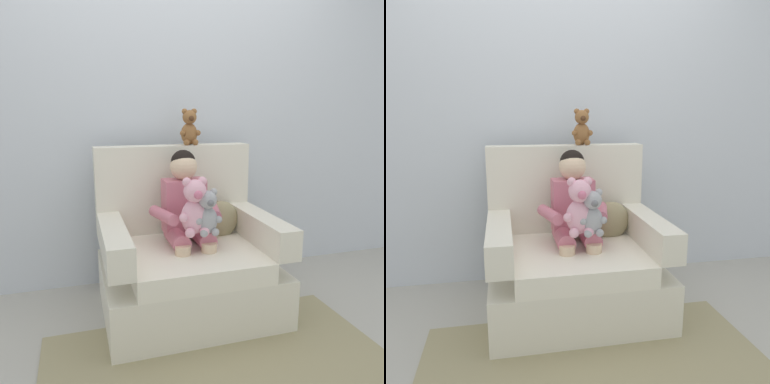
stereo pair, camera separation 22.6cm
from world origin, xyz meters
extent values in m
plane|color=#ADA89E|center=(0.00, 0.00, 0.00)|extent=(8.00, 8.00, 0.00)
cube|color=silver|center=(0.00, 0.63, 1.30)|extent=(6.00, 0.10, 2.60)
cube|color=#998C66|center=(0.00, -0.64, 0.01)|extent=(1.75, 1.15, 0.01)
cube|color=silver|center=(0.00, 0.00, 0.16)|extent=(1.05, 0.86, 0.32)
cube|color=white|center=(0.00, -0.07, 0.38)|extent=(0.77, 0.72, 0.12)
cube|color=silver|center=(0.00, 0.36, 0.73)|extent=(1.05, 0.14, 0.59)
cube|color=silver|center=(-0.46, -0.07, 0.53)|extent=(0.14, 0.72, 0.18)
cube|color=silver|center=(0.46, -0.07, 0.53)|extent=(0.14, 0.72, 0.18)
cube|color=#C66B7F|center=(0.01, 0.13, 0.66)|extent=(0.26, 0.16, 0.34)
sphere|color=beige|center=(0.01, 0.13, 0.91)|extent=(0.17, 0.17, 0.17)
sphere|color=black|center=(0.01, 0.14, 0.94)|extent=(0.16, 0.16, 0.16)
cylinder|color=#C66B7F|center=(-0.07, 0.00, 0.49)|extent=(0.11, 0.26, 0.11)
cylinder|color=beige|center=(-0.07, -0.13, 0.34)|extent=(0.09, 0.09, 0.30)
cylinder|color=#C66B7F|center=(0.09, 0.00, 0.49)|extent=(0.11, 0.26, 0.11)
cylinder|color=beige|center=(0.09, -0.13, 0.34)|extent=(0.09, 0.09, 0.30)
cylinder|color=#C66B7F|center=(-0.15, 0.01, 0.64)|extent=(0.13, 0.27, 0.07)
cylinder|color=#C66B7F|center=(0.17, 0.01, 0.64)|extent=(0.13, 0.27, 0.07)
ellipsoid|color=#9E9EA3|center=(0.08, -0.12, 0.63)|extent=(0.13, 0.11, 0.16)
sphere|color=#9E9EA3|center=(0.08, -0.14, 0.75)|extent=(0.11, 0.11, 0.11)
sphere|color=slate|center=(0.08, -0.18, 0.75)|extent=(0.04, 0.04, 0.04)
sphere|color=#9E9EA3|center=(0.04, -0.13, 0.80)|extent=(0.04, 0.04, 0.04)
sphere|color=#9E9EA3|center=(0.02, -0.16, 0.64)|extent=(0.04, 0.04, 0.04)
sphere|color=#9E9EA3|center=(0.04, -0.17, 0.57)|extent=(0.05, 0.05, 0.05)
sphere|color=#9E9EA3|center=(0.11, -0.13, 0.80)|extent=(0.04, 0.04, 0.04)
sphere|color=#9E9EA3|center=(0.14, -0.16, 0.64)|extent=(0.04, 0.04, 0.04)
sphere|color=#9E9EA3|center=(0.11, -0.17, 0.57)|extent=(0.05, 0.05, 0.05)
ellipsoid|color=#EAA8BC|center=(0.01, -0.10, 0.65)|extent=(0.16, 0.13, 0.21)
sphere|color=#EAA8BC|center=(0.01, -0.11, 0.81)|extent=(0.13, 0.13, 0.13)
sphere|color=#CC6684|center=(0.01, -0.17, 0.80)|extent=(0.05, 0.05, 0.05)
sphere|color=#EAA8BC|center=(-0.04, -0.11, 0.86)|extent=(0.05, 0.05, 0.05)
sphere|color=#EAA8BC|center=(-0.07, -0.14, 0.66)|extent=(0.05, 0.05, 0.05)
sphere|color=#EAA8BC|center=(-0.04, -0.16, 0.57)|extent=(0.06, 0.06, 0.06)
sphere|color=#EAA8BC|center=(0.05, -0.11, 0.86)|extent=(0.05, 0.05, 0.05)
sphere|color=#EAA8BC|center=(0.08, -0.14, 0.66)|extent=(0.05, 0.05, 0.05)
sphere|color=#EAA8BC|center=(0.05, -0.16, 0.57)|extent=(0.06, 0.06, 0.06)
ellipsoid|color=brown|center=(0.11, 0.36, 1.10)|extent=(0.11, 0.09, 0.15)
sphere|color=brown|center=(0.11, 0.35, 1.21)|extent=(0.09, 0.09, 0.09)
sphere|color=#4C2D19|center=(0.11, 0.31, 1.20)|extent=(0.04, 0.04, 0.04)
sphere|color=brown|center=(0.08, 0.35, 1.25)|extent=(0.04, 0.04, 0.04)
sphere|color=brown|center=(0.06, 0.33, 1.11)|extent=(0.04, 0.04, 0.04)
sphere|color=brown|center=(0.08, 0.32, 1.05)|extent=(0.04, 0.04, 0.04)
sphere|color=brown|center=(0.14, 0.35, 1.25)|extent=(0.04, 0.04, 0.04)
sphere|color=brown|center=(0.16, 0.33, 1.11)|extent=(0.04, 0.04, 0.04)
sphere|color=brown|center=(0.14, 0.32, 1.05)|extent=(0.04, 0.04, 0.04)
ellipsoid|color=#998C66|center=(0.27, 0.16, 0.54)|extent=(0.27, 0.14, 0.26)
camera|label=1|loc=(-0.64, -2.17, 1.26)|focal=36.12mm
camera|label=2|loc=(-0.42, -2.22, 1.26)|focal=36.12mm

